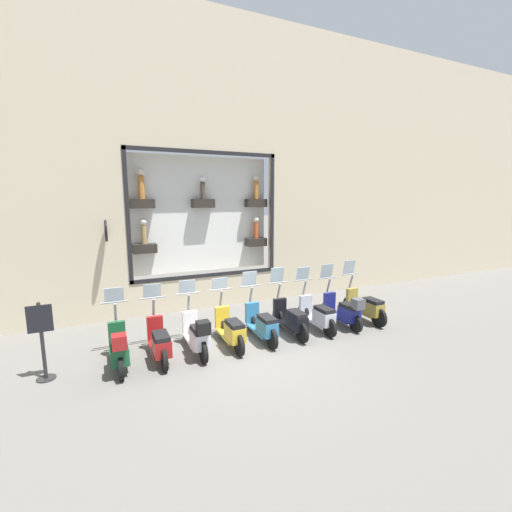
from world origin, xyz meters
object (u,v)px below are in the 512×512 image
object	(u,v)px
scooter_black_3	(291,319)
scooter_red_7	(160,342)
scooter_navy_1	(344,311)
scooter_white_6	(197,335)
scooter_yellow_5	(231,330)
shop_sign_post	(42,339)
scooter_teal_4	(262,324)
scooter_green_8	(119,348)
scooter_silver_2	(318,315)
scooter_olive_0	(366,306)

from	to	relation	value
scooter_black_3	scooter_red_7	bearing A→B (deg)	90.11
scooter_black_3	scooter_red_7	distance (m)	3.43
scooter_navy_1	scooter_white_6	size ratio (longest dim) A/B	1.00
scooter_yellow_5	scooter_red_7	bearing A→B (deg)	90.06
scooter_navy_1	scooter_yellow_5	world-z (taller)	scooter_navy_1
scooter_white_6	shop_sign_post	size ratio (longest dim) A/B	1.12
scooter_navy_1	scooter_yellow_5	xyz separation A→B (m)	(0.06, 3.43, -0.03)
scooter_teal_4	scooter_green_8	world-z (taller)	scooter_teal_4
scooter_navy_1	scooter_silver_2	bearing A→B (deg)	85.57
scooter_white_6	scooter_black_3	bearing A→B (deg)	-88.54
scooter_silver_2	scooter_red_7	distance (m)	4.28
scooter_green_8	scooter_black_3	bearing A→B (deg)	-89.08
scooter_red_7	scooter_yellow_5	bearing A→B (deg)	-89.94
scooter_teal_4	shop_sign_post	distance (m)	4.84
scooter_navy_1	scooter_green_8	world-z (taller)	scooter_navy_1
scooter_navy_1	scooter_olive_0	bearing A→B (deg)	-85.24
scooter_yellow_5	scooter_white_6	world-z (taller)	scooter_white_6
scooter_green_8	shop_sign_post	bearing A→B (deg)	83.50
scooter_olive_0	scooter_yellow_5	size ratio (longest dim) A/B	1.00
scooter_white_6	shop_sign_post	distance (m)	3.14
scooter_teal_4	scooter_red_7	xyz separation A→B (m)	(-0.00, 2.57, -0.01)
scooter_white_6	shop_sign_post	world-z (taller)	shop_sign_post
scooter_olive_0	shop_sign_post	bearing A→B (deg)	89.39
scooter_teal_4	scooter_yellow_5	xyz separation A→B (m)	(-0.00, 0.86, -0.00)
scooter_yellow_5	scooter_teal_4	bearing A→B (deg)	-89.83
scooter_red_7	shop_sign_post	distance (m)	2.29
scooter_black_3	scooter_teal_4	size ratio (longest dim) A/B	1.00
scooter_olive_0	scooter_green_8	bearing A→B (deg)	90.59
scooter_silver_2	scooter_teal_4	size ratio (longest dim) A/B	1.00
scooter_white_6	scooter_teal_4	bearing A→B (deg)	-87.88
scooter_black_3	scooter_red_7	xyz separation A→B (m)	(-0.01, 3.43, -0.02)
scooter_green_8	scooter_red_7	bearing A→B (deg)	-85.83
scooter_white_6	shop_sign_post	bearing A→B (deg)	87.14
scooter_teal_4	shop_sign_post	world-z (taller)	scooter_teal_4
shop_sign_post	scooter_navy_1	bearing A→B (deg)	-91.23
scooter_olive_0	scooter_white_6	bearing A→B (deg)	90.75
scooter_silver_2	scooter_black_3	size ratio (longest dim) A/B	1.00
scooter_olive_0	scooter_navy_1	xyz separation A→B (m)	(-0.07, 0.86, 0.01)
scooter_black_3	scooter_white_6	size ratio (longest dim) A/B	1.00
scooter_teal_4	scooter_green_8	bearing A→B (deg)	91.12
scooter_silver_2	scooter_red_7	world-z (taller)	scooter_silver_2
scooter_olive_0	scooter_navy_1	bearing A→B (deg)	94.76
scooter_navy_1	scooter_green_8	distance (m)	6.00
scooter_olive_0	scooter_yellow_5	xyz separation A→B (m)	(-0.01, 4.28, -0.02)
scooter_black_3	scooter_silver_2	bearing A→B (deg)	-90.18
scooter_navy_1	shop_sign_post	xyz separation A→B (m)	(0.16, 7.39, 0.40)
scooter_olive_0	scooter_navy_1	size ratio (longest dim) A/B	1.01
scooter_navy_1	scooter_red_7	xyz separation A→B (m)	(0.06, 5.14, -0.04)
scooter_navy_1	scooter_white_6	distance (m)	4.28
scooter_olive_0	scooter_green_8	distance (m)	6.85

